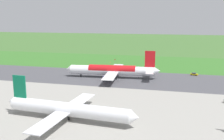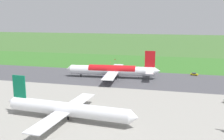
# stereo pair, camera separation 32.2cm
# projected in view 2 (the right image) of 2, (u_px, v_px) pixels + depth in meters

# --- Properties ---
(ground_plane) EXTENTS (800.00, 800.00, 0.00)m
(ground_plane) POSITION_uv_depth(u_px,v_px,m) (117.00, 78.00, 147.89)
(ground_plane) COLOR #3D662D
(runway_asphalt) EXTENTS (600.00, 41.35, 0.06)m
(runway_asphalt) POSITION_uv_depth(u_px,v_px,m) (117.00, 78.00, 147.89)
(runway_asphalt) COLOR #47474C
(runway_asphalt) RESTS_ON ground
(apron_concrete) EXTENTS (440.00, 110.00, 0.05)m
(apron_concrete) POSITION_uv_depth(u_px,v_px,m) (77.00, 117.00, 89.71)
(apron_concrete) COLOR gray
(apron_concrete) RESTS_ON ground
(grass_verge_foreground) EXTENTS (600.00, 80.00, 0.04)m
(grass_verge_foreground) POSITION_uv_depth(u_px,v_px,m) (132.00, 63.00, 195.61)
(grass_verge_foreground) COLOR #346B27
(grass_verge_foreground) RESTS_ON ground
(airliner_main) EXTENTS (54.15, 44.35, 15.88)m
(airliner_main) POSITION_uv_depth(u_px,v_px,m) (113.00, 70.00, 147.66)
(airliner_main) COLOR white
(airliner_main) RESTS_ON ground
(airliner_parked_mid) EXTENTS (48.09, 39.36, 14.03)m
(airliner_parked_mid) POSITION_uv_depth(u_px,v_px,m) (67.00, 109.00, 86.81)
(airliner_parked_mid) COLOR white
(airliner_parked_mid) RESTS_ON ground
(service_car_followme) EXTENTS (4.57, 3.24, 1.62)m
(service_car_followme) POSITION_uv_depth(u_px,v_px,m) (194.00, 74.00, 154.17)
(service_car_followme) COLOR gold
(service_car_followme) RESTS_ON ground
(no_stopping_sign) EXTENTS (0.60, 0.10, 2.47)m
(no_stopping_sign) POSITION_uv_depth(u_px,v_px,m) (115.00, 61.00, 198.41)
(no_stopping_sign) COLOR slate
(no_stopping_sign) RESTS_ON ground
(traffic_cone_orange) EXTENTS (0.40, 0.40, 0.55)m
(traffic_cone_orange) POSITION_uv_depth(u_px,v_px,m) (110.00, 62.00, 197.61)
(traffic_cone_orange) COLOR orange
(traffic_cone_orange) RESTS_ON ground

